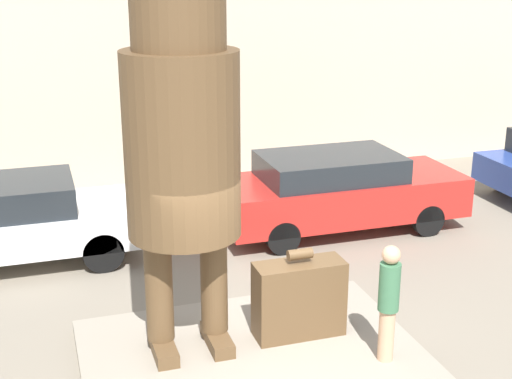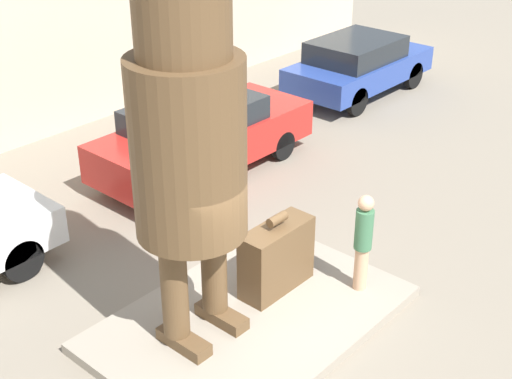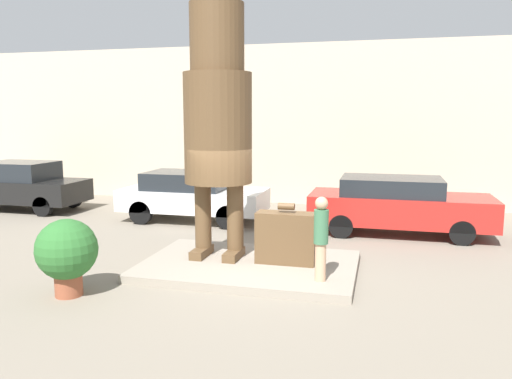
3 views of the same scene
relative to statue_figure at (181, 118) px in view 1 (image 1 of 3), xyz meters
The scene contains 8 objects.
ground_plane 3.36m from the statue_figure, 22.72° to the right, with size 60.00×60.00×0.00m, color gray.
pedestal 3.29m from the statue_figure, 22.72° to the right, with size 4.41×2.97×0.16m.
building_backdrop 7.99m from the statue_figure, 84.52° to the left, with size 28.00×0.60×5.69m.
statue_figure is the anchor object (origin of this frame).
giant_suitcase 2.98m from the statue_figure, ahead, with size 1.23×0.48×1.26m.
tourist 3.43m from the statue_figure, 25.47° to the right, with size 0.27×0.27×1.58m.
parked_car_white 5.13m from the statue_figure, 119.11° to the left, with size 4.36×1.82×1.50m.
parked_car_red 5.88m from the statue_figure, 44.38° to the left, with size 4.79×1.85×1.54m.
Camera 1 is at (-2.48, -8.00, 5.08)m, focal length 50.00 mm.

